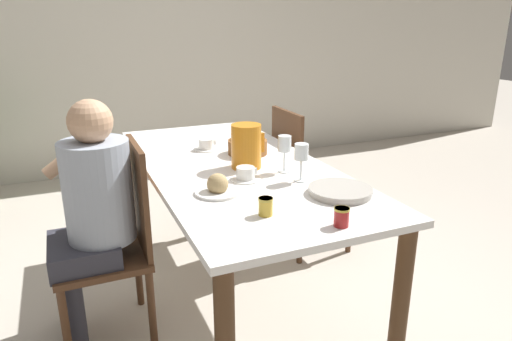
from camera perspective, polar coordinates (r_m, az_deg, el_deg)
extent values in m
plane|color=beige|center=(2.66, -2.48, -15.39)|extent=(20.00, 20.00, 0.00)
cube|color=beige|center=(4.74, -14.44, 15.58)|extent=(10.00, 0.06, 2.60)
cube|color=white|center=(2.33, -2.74, 0.46)|extent=(0.86, 1.87, 0.03)
cylinder|color=#472D19|center=(1.99, 17.52, -16.26)|extent=(0.07, 0.07, 0.75)
cylinder|color=#472D19|center=(3.18, -14.54, -2.62)|extent=(0.07, 0.07, 0.75)
cylinder|color=#472D19|center=(3.35, -2.03, -0.92)|extent=(0.07, 0.07, 0.75)
cylinder|color=#51331E|center=(2.24, -22.66, -17.88)|extent=(0.04, 0.04, 0.40)
cylinder|color=#51331E|center=(2.56, -22.91, -13.18)|extent=(0.04, 0.04, 0.40)
cylinder|color=#51331E|center=(2.26, -12.90, -16.55)|extent=(0.04, 0.04, 0.40)
cylinder|color=#51331E|center=(2.57, -14.51, -12.07)|extent=(0.04, 0.04, 0.40)
cube|color=#51331E|center=(2.29, -18.79, -10.25)|extent=(0.42, 0.42, 0.03)
cube|color=#51331E|center=(2.20, -14.39, -3.22)|extent=(0.03, 0.39, 0.52)
cylinder|color=#51331E|center=(3.36, 8.06, -4.20)|extent=(0.04, 0.04, 0.40)
cylinder|color=#51331E|center=(3.08, 11.62, -6.57)|extent=(0.04, 0.04, 0.40)
cylinder|color=#51331E|center=(3.20, 2.34, -5.24)|extent=(0.04, 0.04, 0.40)
cylinder|color=#51331E|center=(2.90, 5.52, -7.89)|extent=(0.04, 0.04, 0.40)
cube|color=#51331E|center=(3.05, 7.04, -2.20)|extent=(0.42, 0.42, 0.03)
cube|color=#51331E|center=(2.87, 3.83, 2.38)|extent=(0.03, 0.39, 0.52)
cylinder|color=#33333D|center=(2.31, -21.75, -16.25)|extent=(0.09, 0.09, 0.43)
cylinder|color=#33333D|center=(2.44, -21.92, -14.21)|extent=(0.09, 0.09, 0.43)
cube|color=#33333D|center=(2.25, -20.69, -9.35)|extent=(0.30, 0.34, 0.11)
cylinder|color=#9EA8B7|center=(2.14, -19.12, -2.48)|extent=(0.30, 0.30, 0.46)
sphere|color=tan|center=(2.06, -20.02, 5.78)|extent=(0.19, 0.19, 0.19)
cylinder|color=tan|center=(2.30, -22.33, 1.61)|extent=(0.25, 0.06, 0.20)
cylinder|color=orange|center=(2.24, -1.23, 3.04)|extent=(0.15, 0.15, 0.22)
cube|color=orange|center=(2.27, 0.74, 3.53)|extent=(0.02, 0.02, 0.10)
cone|color=orange|center=(2.19, -2.69, 5.07)|extent=(0.04, 0.04, 0.04)
cylinder|color=white|center=(2.21, 3.52, -0.09)|extent=(0.06, 0.06, 0.00)
cylinder|color=white|center=(2.19, 3.55, 1.20)|extent=(0.01, 0.01, 0.10)
cylinder|color=white|center=(2.17, 3.59, 3.39)|extent=(0.06, 0.06, 0.08)
cylinder|color=white|center=(2.09, 5.59, -1.23)|extent=(0.06, 0.06, 0.00)
cylinder|color=white|center=(2.07, 5.63, 0.09)|extent=(0.01, 0.01, 0.10)
cylinder|color=white|center=(2.05, 5.70, 2.35)|extent=(0.06, 0.06, 0.07)
cylinder|color=orange|center=(2.05, 5.69, 1.91)|extent=(0.05, 0.05, 0.04)
cylinder|color=white|center=(2.09, -1.32, -1.09)|extent=(0.14, 0.14, 0.01)
cylinder|color=white|center=(2.08, -1.33, -0.28)|extent=(0.08, 0.08, 0.05)
cube|color=white|center=(2.10, -0.09, -0.04)|extent=(0.01, 0.01, 0.03)
cylinder|color=white|center=(2.60, -6.24, 2.68)|extent=(0.14, 0.14, 0.01)
cylinder|color=white|center=(2.59, -6.26, 3.34)|extent=(0.08, 0.08, 0.05)
cube|color=white|center=(2.60, -5.23, 3.51)|extent=(0.01, 0.01, 0.03)
cylinder|color=#B7B2A8|center=(1.95, 10.47, -2.70)|extent=(0.26, 0.26, 0.02)
cylinder|color=#B7B2A8|center=(1.94, 10.50, -2.29)|extent=(0.27, 0.27, 0.01)
cylinder|color=white|center=(1.93, -4.79, -2.69)|extent=(0.20, 0.20, 0.01)
sphere|color=tan|center=(1.92, -4.82, -1.70)|extent=(0.09, 0.09, 0.09)
cylinder|color=#A81E1E|center=(1.64, 10.64, -5.74)|extent=(0.05, 0.05, 0.07)
cylinder|color=gold|center=(1.63, 10.70, -4.76)|extent=(0.06, 0.06, 0.01)
cylinder|color=gold|center=(1.71, 1.21, -4.53)|extent=(0.05, 0.05, 0.07)
cylinder|color=gold|center=(1.69, 1.22, -3.58)|extent=(0.06, 0.06, 0.01)
cylinder|color=brown|center=(2.49, -1.06, 2.96)|extent=(0.21, 0.21, 0.08)
sphere|color=gold|center=(2.50, -0.09, 4.40)|extent=(0.07, 0.07, 0.07)
sphere|color=gold|center=(2.50, -2.09, 4.38)|extent=(0.07, 0.07, 0.07)
sphere|color=gold|center=(2.43, -1.45, 4.02)|extent=(0.07, 0.07, 0.07)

